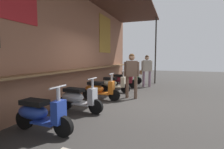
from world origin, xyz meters
TOP-DOWN VIEW (x-y plane):
  - ground_plane at (0.00, 0.00)m, footprint 32.40×32.40m
  - market_stall_facade at (0.00, 1.85)m, footprint 11.57×2.63m
  - scooter_blue at (-2.85, 1.08)m, footprint 0.46×1.40m
  - scooter_silver at (-1.41, 1.08)m, footprint 0.48×1.40m
  - scooter_orange at (0.01, 1.08)m, footprint 0.46×1.40m
  - scooter_cream at (1.50, 1.08)m, footprint 0.46×1.40m
  - scooter_maroon at (2.88, 1.08)m, footprint 0.46×1.40m
  - scooter_green at (4.32, 1.08)m, footprint 0.47×1.40m
  - shopper_with_handbag at (3.49, -0.08)m, footprint 0.42×0.65m
  - shopper_browsing at (0.67, 0.04)m, footprint 0.32×0.54m

SIDE VIEW (x-z plane):
  - ground_plane at x=0.00m, z-range 0.00..0.00m
  - scooter_blue at x=-2.85m, z-range -0.10..0.87m
  - scooter_silver at x=-1.41m, z-range -0.10..0.87m
  - scooter_orange at x=0.01m, z-range -0.10..0.87m
  - scooter_cream at x=1.50m, z-range -0.10..0.87m
  - scooter_maroon at x=2.88m, z-range -0.10..0.87m
  - scooter_green at x=4.32m, z-range -0.10..0.87m
  - shopper_with_handbag at x=3.49m, z-range 0.18..1.83m
  - shopper_browsing at x=0.67m, z-range 0.19..1.85m
  - market_stall_facade at x=0.00m, z-range 0.22..4.16m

